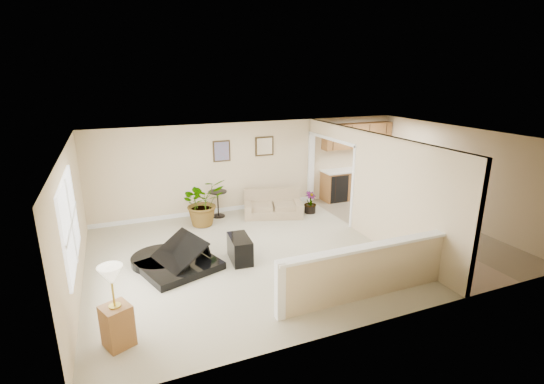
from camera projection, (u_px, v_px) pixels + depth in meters
name	position (u px, v px, depth m)	size (l,w,h in m)	color
floor	(300.00, 247.00, 8.93)	(9.00, 9.00, 0.00)	#AFA788
back_wall	(254.00, 166.00, 11.22)	(9.00, 0.04, 2.50)	beige
front_wall	(390.00, 249.00, 5.91)	(9.00, 0.04, 2.50)	beige
left_wall	(72.00, 223.00, 6.93)	(0.04, 6.00, 2.50)	beige
right_wall	(457.00, 175.00, 10.20)	(0.04, 6.00, 2.50)	beige
ceiling	(303.00, 137.00, 8.20)	(9.00, 6.00, 0.04)	white
kitchen_vinyl	(411.00, 227.00, 10.07)	(2.70, 6.00, 0.01)	tan
interior_partition	(364.00, 184.00, 9.45)	(0.18, 5.99, 2.50)	beige
pony_half_wall	(364.00, 271.00, 6.77)	(3.42, 0.22, 1.00)	beige
left_window	(69.00, 222.00, 6.43)	(0.05, 2.15, 1.45)	white
wall_art_left	(222.00, 151.00, 10.70)	(0.48, 0.04, 0.58)	#362713
wall_mirror	(264.00, 146.00, 11.15)	(0.55, 0.04, 0.55)	#362713
kitchen_cabinets	(354.00, 171.00, 12.26)	(2.36, 0.65, 2.33)	#925D2F
piano	(175.00, 241.00, 7.87)	(1.96, 1.94, 1.34)	black
piano_bench	(240.00, 249.00, 8.23)	(0.40, 0.78, 0.52)	black
loveseat	(272.00, 203.00, 10.89)	(1.84, 1.35, 0.90)	tan
accent_table	(218.00, 200.00, 10.70)	(0.50, 0.50, 0.73)	black
palm_plant	(203.00, 202.00, 10.09)	(1.31, 1.21, 1.23)	black
small_plant	(310.00, 204.00, 11.06)	(0.44, 0.44, 0.61)	black
lamp_stand	(116.00, 313.00, 5.57)	(0.49, 0.49, 1.26)	#925D2F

